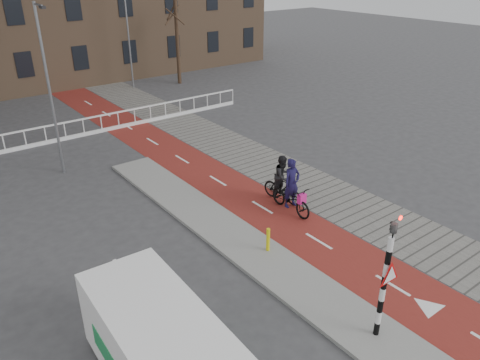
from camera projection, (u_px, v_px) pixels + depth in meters
ground at (333, 288)px, 13.69m from camera, size 120.00×120.00×0.00m
bike_lane at (193, 166)px, 21.67m from camera, size 2.50×60.00×0.01m
sidewalk at (241, 152)px, 23.21m from camera, size 3.00×60.00×0.01m
curb_island at (232, 236)px, 16.15m from camera, size 1.80×16.00×0.12m
traffic_signal at (386, 274)px, 11.06m from camera, size 0.80×0.80×3.68m
bollard at (268, 239)px, 15.09m from camera, size 0.12×0.12×0.81m
cyclist_near at (291, 194)px, 17.51m from camera, size 0.79×2.10×2.14m
cyclist_far at (282, 183)px, 18.22m from camera, size 0.92×1.86×1.93m
van at (163, 353)px, 10.00m from camera, size 2.13×4.95×2.10m
railing at (5, 147)px, 22.99m from camera, size 28.00×0.10×0.99m
tree_right at (177, 41)px, 34.52m from camera, size 0.27×0.27×6.28m
streetlight_near at (50, 94)px, 19.48m from camera, size 0.12×0.12×7.24m
streetlight_right at (128, 28)px, 32.91m from camera, size 0.12×0.12×8.43m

